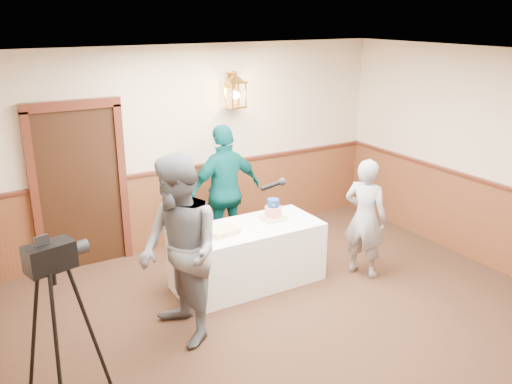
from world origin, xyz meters
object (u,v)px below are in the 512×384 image
baker (365,218)px  tv_camera_rig (60,337)px  display_table (248,255)px  tiered_cake (273,212)px  interviewer (179,252)px  assistant_p (225,191)px  sheet_cake_green (194,234)px  sheet_cake_yellow (223,231)px

baker → tv_camera_rig: (-3.80, -0.63, -0.09)m
display_table → tiered_cake: bearing=7.1°
baker → tv_camera_rig: size_ratio=1.01×
interviewer → baker: size_ratio=1.27×
display_table → assistant_p: size_ratio=0.99×
tiered_cake → tv_camera_rig: 3.05m
assistant_p → tiered_cake: bearing=100.8°
display_table → tiered_cake: size_ratio=6.71×
display_table → assistant_p: assistant_p is taller
display_table → tv_camera_rig: bearing=-154.6°
sheet_cake_green → baker: baker is taller
tiered_cake → interviewer: (-1.55, -0.74, 0.12)m
tiered_cake → interviewer: bearing=-154.4°
tiered_cake → baker: (1.00, -0.56, -0.09)m
interviewer → baker: interviewer is taller
sheet_cake_green → assistant_p: size_ratio=0.17×
sheet_cake_green → baker: (2.07, -0.57, -0.02)m
sheet_cake_yellow → tv_camera_rig: size_ratio=0.22×
sheet_cake_yellow → assistant_p: (0.54, 0.97, 0.12)m
baker → tv_camera_rig: 3.85m
sheet_cake_green → tv_camera_rig: size_ratio=0.21×
interviewer → tv_camera_rig: size_ratio=1.29×
display_table → tv_camera_rig: (-2.41, -1.14, 0.30)m
sheet_cake_green → baker: size_ratio=0.20×
sheet_cake_green → assistant_p: (0.86, 0.87, 0.12)m
baker → assistant_p: assistant_p is taller
display_table → assistant_p: 1.08m
baker → sheet_cake_yellow: bearing=49.9°
interviewer → assistant_p: interviewer is taller
tv_camera_rig → interviewer: bearing=6.0°
sheet_cake_yellow → tv_camera_rig: (-2.05, -1.10, -0.11)m
interviewer → baker: 2.56m
display_table → sheet_cake_green: sheet_cake_green is taller
display_table → tv_camera_rig: 2.68m
sheet_cake_yellow → baker: baker is taller
sheet_cake_green → assistant_p: assistant_p is taller
sheet_cake_yellow → sheet_cake_green: size_ratio=1.09×
baker → tv_camera_rig: baker is taller
tv_camera_rig → tiered_cake: bearing=9.2°
assistant_p → tv_camera_rig: 3.32m
display_table → baker: (1.39, -0.51, 0.39)m
tiered_cake → tv_camera_rig: tv_camera_rig is taller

